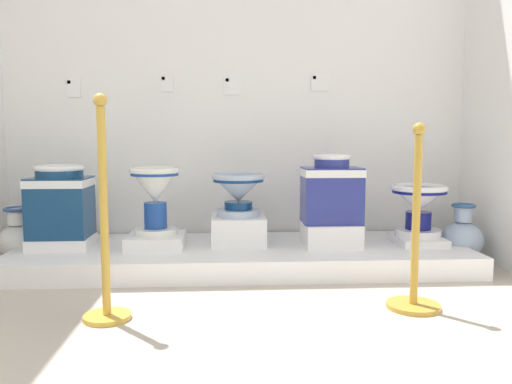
{
  "coord_description": "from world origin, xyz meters",
  "views": [
    {
      "loc": [
        1.62,
        -0.88,
        0.87
      ],
      "look_at": [
        1.83,
        2.49,
        0.5
      ],
      "focal_mm": 35.5,
      "sensor_mm": 36.0,
      "label": 1
    }
  ],
  "objects_px": {
    "plinth_block_rightmost": "(238,230)",
    "info_placard_first": "(73,88)",
    "decorative_vase_corner": "(19,239)",
    "info_placard_second": "(167,83)",
    "info_placard_third": "(233,85)",
    "stanchion_post_near_right": "(415,259)",
    "info_placard_fourth": "(320,82)",
    "plinth_block_squat_floral": "(62,242)",
    "decorative_vase_companion": "(462,238)",
    "stanchion_post_near_left": "(105,246)",
    "plinth_block_tall_cobalt": "(331,234)",
    "plinth_block_broad_patterned": "(418,240)",
    "antique_toilet_squat_floral": "(61,199)",
    "antique_toilet_broad_patterned": "(419,203)",
    "antique_toilet_pale_glazed": "(155,191)",
    "antique_toilet_rightmost": "(238,190)",
    "antique_toilet_tall_cobalt": "(331,189)",
    "plinth_block_pale_glazed": "(156,241)"
  },
  "relations": [
    {
      "from": "info_placard_third",
      "to": "stanchion_post_near_right",
      "type": "distance_m",
      "value": 1.94
    },
    {
      "from": "antique_toilet_squat_floral",
      "to": "antique_toilet_tall_cobalt",
      "type": "distance_m",
      "value": 1.8
    },
    {
      "from": "plinth_block_rightmost",
      "to": "info_placard_third",
      "type": "height_order",
      "value": "info_placard_third"
    },
    {
      "from": "stanchion_post_near_left",
      "to": "antique_toilet_pale_glazed",
      "type": "bearing_deg",
      "value": 83.56
    },
    {
      "from": "plinth_block_tall_cobalt",
      "to": "info_placard_second",
      "type": "relative_size",
      "value": 3.03
    },
    {
      "from": "stanchion_post_near_right",
      "to": "antique_toilet_squat_floral",
      "type": "bearing_deg",
      "value": 155.81
    },
    {
      "from": "plinth_block_squat_floral",
      "to": "decorative_vase_companion",
      "type": "xyz_separation_m",
      "value": [
        2.72,
        -0.0,
        -0.0
      ]
    },
    {
      "from": "antique_toilet_pale_glazed",
      "to": "info_placard_first",
      "type": "height_order",
      "value": "info_placard_first"
    },
    {
      "from": "plinth_block_squat_floral",
      "to": "info_placard_second",
      "type": "distance_m",
      "value": 1.37
    },
    {
      "from": "decorative_vase_companion",
      "to": "stanchion_post_near_left",
      "type": "bearing_deg",
      "value": -156.09
    },
    {
      "from": "plinth_block_rightmost",
      "to": "info_placard_first",
      "type": "relative_size",
      "value": 2.64
    },
    {
      "from": "info_placard_fourth",
      "to": "plinth_block_squat_floral",
      "type": "bearing_deg",
      "value": -164.74
    },
    {
      "from": "plinth_block_squat_floral",
      "to": "plinth_block_broad_patterned",
      "type": "distance_m",
      "value": 2.41
    },
    {
      "from": "antique_toilet_squat_floral",
      "to": "info_placard_second",
      "type": "height_order",
      "value": "info_placard_second"
    },
    {
      "from": "plinth_block_broad_patterned",
      "to": "stanchion_post_near_left",
      "type": "distance_m",
      "value": 2.15
    },
    {
      "from": "plinth_block_broad_patterned",
      "to": "decorative_vase_companion",
      "type": "height_order",
      "value": "decorative_vase_companion"
    },
    {
      "from": "antique_toilet_squat_floral",
      "to": "antique_toilet_broad_patterned",
      "type": "distance_m",
      "value": 2.41
    },
    {
      "from": "antique_toilet_rightmost",
      "to": "info_placard_fourth",
      "type": "bearing_deg",
      "value": 33.94
    },
    {
      "from": "plinth_block_squat_floral",
      "to": "plinth_block_broad_patterned",
      "type": "height_order",
      "value": "plinth_block_squat_floral"
    },
    {
      "from": "decorative_vase_corner",
      "to": "info_placard_second",
      "type": "bearing_deg",
      "value": 19.12
    },
    {
      "from": "info_placard_first",
      "to": "stanchion_post_near_right",
      "type": "relative_size",
      "value": 0.15
    },
    {
      "from": "info_placard_third",
      "to": "plinth_block_broad_patterned",
      "type": "bearing_deg",
      "value": -21.14
    },
    {
      "from": "decorative_vase_corner",
      "to": "stanchion_post_near_left",
      "type": "height_order",
      "value": "stanchion_post_near_left"
    },
    {
      "from": "info_placard_first",
      "to": "decorative_vase_corner",
      "type": "bearing_deg",
      "value": -131.76
    },
    {
      "from": "plinth_block_broad_patterned",
      "to": "info_placard_fourth",
      "type": "xyz_separation_m",
      "value": [
        -0.61,
        0.49,
        1.12
      ]
    },
    {
      "from": "antique_toilet_pale_glazed",
      "to": "stanchion_post_near_left",
      "type": "bearing_deg",
      "value": -96.44
    },
    {
      "from": "antique_toilet_tall_cobalt",
      "to": "stanchion_post_near_right",
      "type": "xyz_separation_m",
      "value": [
        0.24,
        -0.9,
        -0.27
      ]
    },
    {
      "from": "decorative_vase_companion",
      "to": "stanchion_post_near_right",
      "type": "xyz_separation_m",
      "value": [
        -0.69,
        -0.91,
        0.08
      ]
    },
    {
      "from": "info_placard_first",
      "to": "stanchion_post_near_left",
      "type": "distance_m",
      "value": 1.8
    },
    {
      "from": "stanchion_post_near_right",
      "to": "info_placard_third",
      "type": "bearing_deg",
      "value": 122.44
    },
    {
      "from": "plinth_block_rightmost",
      "to": "info_placard_first",
      "type": "height_order",
      "value": "info_placard_first"
    },
    {
      "from": "plinth_block_tall_cobalt",
      "to": "antique_toilet_squat_floral",
      "type": "bearing_deg",
      "value": 179.47
    },
    {
      "from": "info_placard_first",
      "to": "info_placard_fourth",
      "type": "bearing_deg",
      "value": 0.0
    },
    {
      "from": "plinth_block_broad_patterned",
      "to": "info_placard_first",
      "type": "relative_size",
      "value": 2.7
    },
    {
      "from": "plinth_block_rightmost",
      "to": "plinth_block_broad_patterned",
      "type": "xyz_separation_m",
      "value": [
        1.24,
        -0.06,
        -0.07
      ]
    },
    {
      "from": "antique_toilet_pale_glazed",
      "to": "decorative_vase_companion",
      "type": "xyz_separation_m",
      "value": [
        2.1,
        0.02,
        -0.35
      ]
    },
    {
      "from": "antique_toilet_broad_patterned",
      "to": "info_placard_first",
      "type": "bearing_deg",
      "value": 168.65
    },
    {
      "from": "stanchion_post_near_right",
      "to": "decorative_vase_companion",
      "type": "bearing_deg",
      "value": 53.01
    },
    {
      "from": "plinth_block_rightmost",
      "to": "antique_toilet_broad_patterned",
      "type": "height_order",
      "value": "antique_toilet_broad_patterned"
    },
    {
      "from": "plinth_block_rightmost",
      "to": "plinth_block_tall_cobalt",
      "type": "relative_size",
      "value": 0.99
    },
    {
      "from": "plinth_block_tall_cobalt",
      "to": "info_placard_first",
      "type": "bearing_deg",
      "value": 164.45
    },
    {
      "from": "antique_toilet_pale_glazed",
      "to": "plinth_block_rightmost",
      "type": "height_order",
      "value": "antique_toilet_pale_glazed"
    },
    {
      "from": "antique_toilet_broad_patterned",
      "to": "decorative_vase_corner",
      "type": "xyz_separation_m",
      "value": [
        -2.75,
        0.15,
        -0.25
      ]
    },
    {
      "from": "info_placard_fourth",
      "to": "info_placard_first",
      "type": "bearing_deg",
      "value": -180.0
    },
    {
      "from": "plinth_block_pale_glazed",
      "to": "decorative_vase_companion",
      "type": "xyz_separation_m",
      "value": [
        2.1,
        0.02,
        -0.01
      ]
    },
    {
      "from": "info_placard_second",
      "to": "info_placard_third",
      "type": "xyz_separation_m",
      "value": [
        0.49,
        0.0,
        -0.01
      ]
    },
    {
      "from": "plinth_block_tall_cobalt",
      "to": "info_placard_fourth",
      "type": "relative_size",
      "value": 2.66
    },
    {
      "from": "plinth_block_tall_cobalt",
      "to": "info_placard_second",
      "type": "xyz_separation_m",
      "value": [
        -1.14,
        0.51,
        1.06
      ]
    },
    {
      "from": "info_placard_fourth",
      "to": "decorative_vase_corner",
      "type": "relative_size",
      "value": 0.35
    },
    {
      "from": "antique_toilet_broad_patterned",
      "to": "decorative_vase_corner",
      "type": "bearing_deg",
      "value": 176.97
    }
  ]
}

